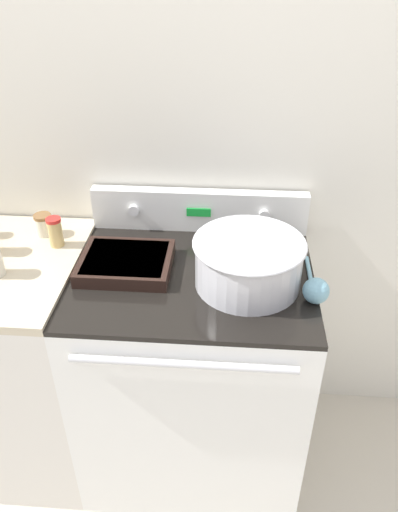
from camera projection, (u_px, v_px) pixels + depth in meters
kitchen_wall at (201, 141)px, 1.79m from camera, size 8.00×0.05×2.50m
stove_range at (194, 371)px, 1.93m from camera, size 0.81×0.68×0.92m
control_panel at (199, 210)px, 1.88m from camera, size 0.81×0.07×0.16m
side_counter at (31, 360)px, 1.96m from camera, size 0.48×0.65×0.93m
mixing_bowl at (248, 261)px, 1.58m from camera, size 0.36×0.36×0.16m
casserole_dish at (126, 262)px, 1.68m from camera, size 0.31×0.26×0.05m
ladle at (315, 290)px, 1.53m from camera, size 0.08×0.28×0.08m
spice_jar_red_cap at (55, 232)px, 1.77m from camera, size 0.05×0.05×0.11m
spice_jar_brown_cap at (44, 225)px, 1.84m from camera, size 0.06×0.06×0.08m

